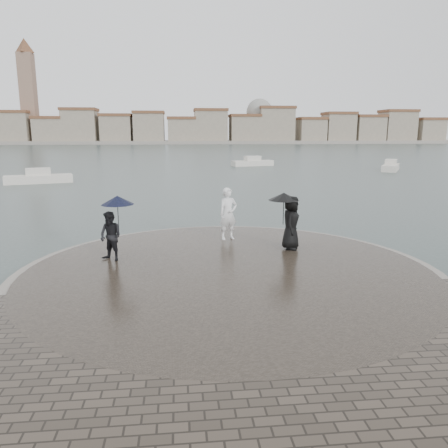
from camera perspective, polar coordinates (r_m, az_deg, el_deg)
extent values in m
plane|color=#2B3835|center=(9.86, 2.97, -14.10)|extent=(400.00, 400.00, 0.00)
cylinder|color=gray|center=(13.01, 0.59, -6.75)|extent=(12.50, 12.50, 0.32)
cylinder|color=#2D261E|center=(13.01, 0.59, -6.66)|extent=(11.90, 11.90, 0.36)
imported|color=white|center=(16.30, 0.55, 1.35)|extent=(0.83, 0.67, 1.95)
imported|color=black|center=(14.07, -14.60, -1.56)|extent=(0.96, 0.91, 1.56)
cylinder|color=black|center=(14.01, -13.65, 0.82)|extent=(0.02, 0.02, 0.90)
cone|color=black|center=(13.92, -13.76, 3.05)|extent=(1.03, 1.03, 0.28)
imported|color=black|center=(15.11, 8.73, 0.17)|extent=(0.88, 1.06, 1.85)
cylinder|color=black|center=(15.08, 7.76, 1.63)|extent=(0.02, 0.02, 0.90)
cone|color=black|center=(14.99, 7.82, 3.58)|extent=(1.08, 1.08, 0.26)
cube|color=gray|center=(171.80, -5.55, 10.59)|extent=(260.00, 20.00, 1.20)
cube|color=gray|center=(178.64, -25.58, 11.13)|extent=(11.00, 10.00, 11.00)
cube|color=brown|center=(178.78, -25.76, 13.05)|extent=(11.60, 10.60, 1.00)
cube|color=gray|center=(175.07, -21.79, 11.12)|extent=(10.00, 10.00, 9.00)
cube|color=brown|center=(175.14, -21.92, 12.75)|extent=(10.60, 10.60, 1.00)
cube|color=gray|center=(172.47, -18.24, 11.87)|extent=(12.00, 10.00, 12.00)
cube|color=brown|center=(172.66, -18.38, 14.02)|extent=(12.60, 10.60, 1.00)
cube|color=gray|center=(170.26, -13.85, 11.78)|extent=(11.00, 10.00, 10.00)
cube|color=brown|center=(170.37, -13.94, 13.63)|extent=(11.60, 10.60, 1.00)
cube|color=gray|center=(169.09, -9.73, 12.12)|extent=(11.00, 10.00, 11.00)
cube|color=brown|center=(169.24, -9.81, 14.15)|extent=(11.60, 10.60, 1.00)
cube|color=gray|center=(168.76, -5.57, 11.89)|extent=(10.00, 10.00, 9.00)
cube|color=brown|center=(168.84, -5.60, 13.59)|extent=(10.60, 10.60, 1.00)
cube|color=gray|center=(169.22, -1.76, 12.45)|extent=(12.00, 10.00, 12.00)
cube|color=brown|center=(169.41, -1.77, 14.65)|extent=(12.60, 10.60, 1.00)
cube|color=gray|center=(170.66, 2.70, 12.10)|extent=(11.00, 10.00, 10.00)
cube|color=brown|center=(170.77, 2.72, 13.95)|extent=(11.60, 10.60, 1.00)
cube|color=gray|center=(172.86, 6.74, 12.53)|extent=(13.00, 10.00, 13.00)
cube|color=brown|center=(173.09, 6.79, 14.85)|extent=(13.60, 10.60, 1.00)
cube|color=gray|center=(176.41, 11.26, 11.72)|extent=(10.00, 10.00, 9.00)
cube|color=brown|center=(176.48, 11.32, 13.35)|extent=(10.60, 10.60, 1.00)
cube|color=gray|center=(179.93, 14.69, 11.89)|extent=(11.00, 10.00, 11.00)
cube|color=brown|center=(180.07, 14.80, 13.79)|extent=(11.60, 10.60, 1.00)
cube|color=gray|center=(184.43, 18.25, 11.52)|extent=(11.00, 10.00, 10.00)
cube|color=brown|center=(184.53, 18.36, 13.22)|extent=(11.60, 10.60, 1.00)
cube|color=gray|center=(189.59, 21.65, 11.58)|extent=(12.00, 10.00, 12.00)
cube|color=brown|center=(189.76, 21.81, 13.54)|extent=(12.60, 10.60, 1.00)
cube|color=gray|center=(195.85, 25.06, 10.85)|extent=(10.00, 10.00, 9.00)
cube|color=brown|center=(195.92, 25.19, 12.31)|extent=(10.60, 10.60, 1.00)
cube|color=#846654|center=(179.35, -24.12, 14.62)|extent=(5.00, 5.00, 32.00)
cone|color=brown|center=(181.49, -24.65, 20.44)|extent=(6.80, 6.80, 5.00)
sphere|color=gray|center=(173.79, 4.64, 14.38)|extent=(10.00, 10.00, 10.00)
cube|color=beige|center=(54.05, 20.92, 6.80)|extent=(4.16, 5.55, 0.90)
cube|color=beige|center=(54.01, 20.97, 7.43)|extent=(2.05, 2.33, 0.90)
cube|color=beige|center=(57.86, 3.74, 7.83)|extent=(5.73, 3.01, 0.90)
cube|color=beige|center=(57.82, 3.75, 8.42)|extent=(2.25, 1.69, 0.90)
cube|color=beige|center=(41.23, -23.03, 5.28)|extent=(5.73, 3.20, 0.90)
cube|color=beige|center=(41.18, -23.10, 6.11)|extent=(2.27, 1.75, 0.90)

